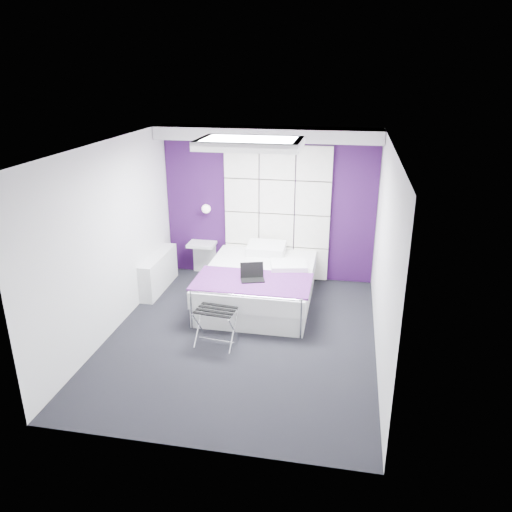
{
  "coord_description": "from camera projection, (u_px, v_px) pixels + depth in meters",
  "views": [
    {
      "loc": [
        1.32,
        -5.89,
        3.47
      ],
      "look_at": [
        0.13,
        0.35,
        1.07
      ],
      "focal_mm": 35.0,
      "sensor_mm": 36.0,
      "label": 1
    }
  ],
  "objects": [
    {
      "name": "floor",
      "position": [
        242.0,
        336.0,
        6.87
      ],
      "size": [
        4.4,
        4.4,
        0.0
      ],
      "primitive_type": "plane",
      "color": "black",
      "rests_on": "ground"
    },
    {
      "name": "ceiling",
      "position": [
        240.0,
        145.0,
        5.95
      ],
      "size": [
        4.4,
        4.4,
        0.0
      ],
      "primitive_type": "plane",
      "rotation": [
        3.14,
        0.0,
        0.0
      ],
      "color": "white",
      "rests_on": "wall_back"
    },
    {
      "name": "wall_back",
      "position": [
        269.0,
        205.0,
        8.43
      ],
      "size": [
        3.6,
        0.0,
        3.6
      ],
      "primitive_type": "plane",
      "rotation": [
        1.57,
        0.0,
        0.0
      ],
      "color": "silver",
      "rests_on": "floor"
    },
    {
      "name": "wall_left",
      "position": [
        111.0,
        239.0,
        6.73
      ],
      "size": [
        0.0,
        4.4,
        4.4
      ],
      "primitive_type": "plane",
      "rotation": [
        1.57,
        0.0,
        1.57
      ],
      "color": "silver",
      "rests_on": "floor"
    },
    {
      "name": "wall_right",
      "position": [
        384.0,
        257.0,
        6.1
      ],
      "size": [
        0.0,
        4.4,
        4.4
      ],
      "primitive_type": "plane",
      "rotation": [
        1.57,
        0.0,
        -1.57
      ],
      "color": "silver",
      "rests_on": "floor"
    },
    {
      "name": "accent_wall",
      "position": [
        269.0,
        205.0,
        8.42
      ],
      "size": [
        3.58,
        0.02,
        2.58
      ],
      "primitive_type": "cube",
      "color": "#300E40",
      "rests_on": "wall_back"
    },
    {
      "name": "soffit",
      "position": [
        267.0,
        134.0,
        7.78
      ],
      "size": [
        3.58,
        0.5,
        0.2
      ],
      "primitive_type": "cube",
      "color": "silver",
      "rests_on": "wall_back"
    },
    {
      "name": "headboard",
      "position": [
        277.0,
        213.0,
        8.4
      ],
      "size": [
        1.8,
        0.08,
        2.3
      ],
      "primitive_type": null,
      "color": "silver",
      "rests_on": "wall_back"
    },
    {
      "name": "skylight",
      "position": [
        250.0,
        143.0,
        6.52
      ],
      "size": [
        1.36,
        0.86,
        0.12
      ],
      "primitive_type": null,
      "color": "white",
      "rests_on": "ceiling"
    },
    {
      "name": "wall_lamp",
      "position": [
        207.0,
        208.0,
        8.52
      ],
      "size": [
        0.15,
        0.15,
        0.15
      ],
      "primitive_type": "sphere",
      "color": "white",
      "rests_on": "wall_back"
    },
    {
      "name": "radiator",
      "position": [
        159.0,
        272.0,
        8.25
      ],
      "size": [
        0.22,
        1.2,
        0.6
      ],
      "primitive_type": "cube",
      "color": "silver",
      "rests_on": "floor"
    },
    {
      "name": "bed",
      "position": [
        259.0,
        284.0,
        7.78
      ],
      "size": [
        1.7,
        2.05,
        0.72
      ],
      "color": "silver",
      "rests_on": "floor"
    },
    {
      "name": "nightstand",
      "position": [
        202.0,
        244.0,
        8.72
      ],
      "size": [
        0.47,
        0.37,
        0.05
      ],
      "primitive_type": "cube",
      "color": "silver",
      "rests_on": "wall_back"
    },
    {
      "name": "luggage_rack",
      "position": [
        216.0,
        327.0,
        6.6
      ],
      "size": [
        0.52,
        0.38,
        0.51
      ],
      "rotation": [
        0.0,
        0.0,
        -0.11
      ],
      "color": "silver",
      "rests_on": "floor"
    },
    {
      "name": "laptop",
      "position": [
        253.0,
        275.0,
        7.26
      ],
      "size": [
        0.34,
        0.24,
        0.24
      ],
      "rotation": [
        0.0,
        0.0,
        0.3
      ],
      "color": "black",
      "rests_on": "bed"
    }
  ]
}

